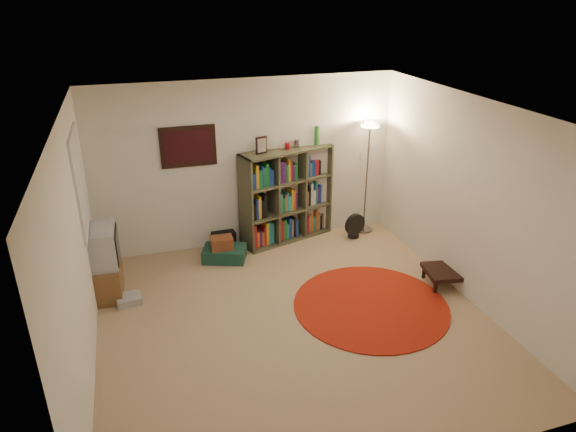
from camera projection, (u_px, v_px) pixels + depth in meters
name	position (u px, v px, depth m)	size (l,w,h in m)	color
room	(290.00, 224.00, 5.62)	(4.54, 4.54, 2.54)	#A3835F
bookshelf	(285.00, 197.00, 7.85)	(1.51, 0.80, 1.74)	#42422C
floor_lamp	(369.00, 142.00, 7.79)	(0.35, 0.35, 1.80)	gray
floor_fan	(355.00, 226.00, 8.07)	(0.36, 0.23, 0.40)	black
tv_stand	(101.00, 264.00, 6.44)	(0.48, 0.66, 0.94)	brown
dvd_box	(129.00, 299.00, 6.44)	(0.32, 0.28, 0.10)	#A7A7AB
suitcase	(224.00, 254.00, 7.45)	(0.70, 0.57, 0.19)	#14372C
wicker_basket	(222.00, 243.00, 7.35)	(0.32, 0.24, 0.18)	#612D18
duffel_bag	(223.00, 238.00, 7.86)	(0.37, 0.32, 0.24)	black
red_rug	(371.00, 305.00, 6.39)	(1.93, 1.93, 0.02)	maroon
side_table	(445.00, 272.00, 6.78)	(0.58, 0.58, 0.23)	black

